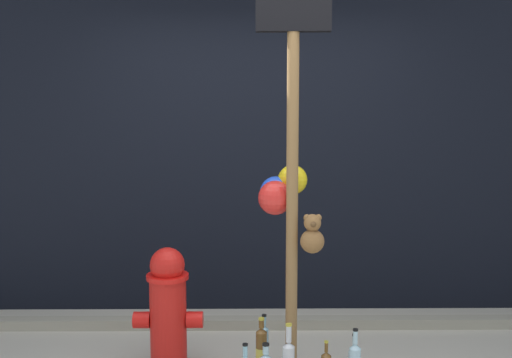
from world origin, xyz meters
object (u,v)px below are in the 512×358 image
at_px(memorial_post, 288,152).
at_px(fire_hydrant, 168,309).
at_px(bottle_4, 264,347).
at_px(bottle_6, 261,352).

relative_size(memorial_post, fire_hydrant, 3.08).
xyz_separation_m(memorial_post, bottle_4, (-0.14, 0.09, -1.27)).
distance_m(memorial_post, bottle_6, 1.28).
xyz_separation_m(bottle_4, bottle_6, (-0.02, -0.10, 0.01)).
relative_size(bottle_4, bottle_6, 0.97).
bearing_deg(memorial_post, fire_hydrant, 170.89).
bearing_deg(bottle_4, memorial_post, -31.46).
distance_m(memorial_post, bottle_4, 1.28).
distance_m(fire_hydrant, bottle_4, 0.67).
bearing_deg(bottle_4, fire_hydrant, 176.83).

